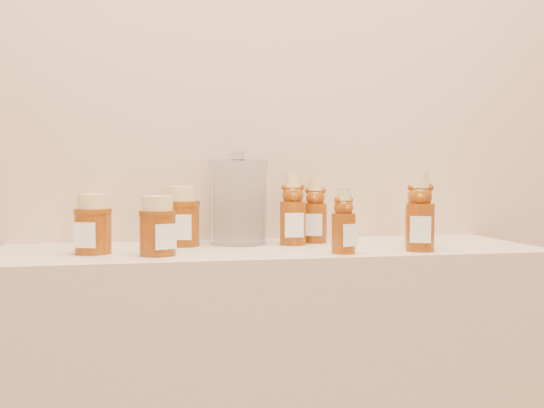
{
  "coord_description": "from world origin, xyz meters",
  "views": [
    {
      "loc": [
        -0.31,
        0.06,
        1.07
      ],
      "look_at": [
        -0.0,
        1.52,
        1.0
      ],
      "focal_mm": 45.0,
      "sensor_mm": 36.0,
      "label": 1
    }
  ],
  "objects": [
    {
      "name": "wall_back",
      "position": [
        0.0,
        1.75,
        1.35
      ],
      "size": [
        3.5,
        0.02,
        2.7
      ],
      "primitive_type": "cube",
      "color": "tan",
      "rests_on": "ground"
    },
    {
      "name": "bear_bottle_back_left",
      "position": [
        0.06,
        1.6,
        0.99
      ],
      "size": [
        0.07,
        0.07,
        0.19
      ],
      "primitive_type": null,
      "rotation": [
        0.0,
        0.0,
        -0.13
      ],
      "color": "#6B2C08",
      "rests_on": "display_table"
    },
    {
      "name": "bear_bottle_back_mid",
      "position": [
        0.13,
        1.63,
        0.99
      ],
      "size": [
        0.08,
        0.08,
        0.18
      ],
      "primitive_type": null,
      "rotation": [
        0.0,
        0.0,
        -0.39
      ],
      "color": "#6B2C08",
      "rests_on": "display_table"
    },
    {
      "name": "bear_bottle_back_right",
      "position": [
        0.33,
        1.5,
        0.98
      ],
      "size": [
        0.06,
        0.06,
        0.17
      ],
      "primitive_type": null,
      "rotation": [
        0.0,
        0.0,
        0.05
      ],
      "color": "#6B2C08",
      "rests_on": "display_table"
    },
    {
      "name": "bear_bottle_front_left",
      "position": [
        0.13,
        1.42,
        0.98
      ],
      "size": [
        0.07,
        0.07,
        0.16
      ],
      "primitive_type": null,
      "rotation": [
        0.0,
        0.0,
        0.28
      ],
      "color": "#6B2C08",
      "rests_on": "display_table"
    },
    {
      "name": "bear_bottle_front_right",
      "position": [
        0.3,
        1.42,
        1.0
      ],
      "size": [
        0.09,
        0.09,
        0.19
      ],
      "primitive_type": null,
      "rotation": [
        0.0,
        0.0,
        -0.4
      ],
      "color": "#6B2C08",
      "rests_on": "display_table"
    },
    {
      "name": "honey_jar_left",
      "position": [
        -0.39,
        1.52,
        0.96
      ],
      "size": [
        0.1,
        0.1,
        0.12
      ],
      "primitive_type": null,
      "rotation": [
        0.0,
        0.0,
        -0.4
      ],
      "color": "#6B2C08",
      "rests_on": "display_table"
    },
    {
      "name": "honey_jar_back",
      "position": [
        -0.19,
        1.63,
        0.97
      ],
      "size": [
        0.1,
        0.1,
        0.14
      ],
      "primitive_type": null,
      "rotation": [
        0.0,
        0.0,
        -0.15
      ],
      "color": "#6B2C08",
      "rests_on": "display_table"
    },
    {
      "name": "honey_jar_front",
      "position": [
        -0.26,
        1.46,
        0.96
      ],
      "size": [
        0.1,
        0.1,
        0.12
      ],
      "primitive_type": null,
      "rotation": [
        0.0,
        0.0,
        0.41
      ],
      "color": "#6B2C08",
      "rests_on": "display_table"
    },
    {
      "name": "glass_canister",
      "position": [
        -0.06,
        1.64,
        1.01
      ],
      "size": [
        0.16,
        0.16,
        0.22
      ],
      "primitive_type": null,
      "rotation": [
        0.0,
        0.0,
        0.18
      ],
      "color": "white",
      "rests_on": "display_table"
    }
  ]
}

